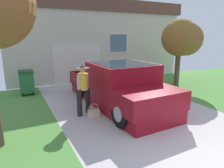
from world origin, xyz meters
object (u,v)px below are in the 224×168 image
Objects in this scene: pickup_truck at (121,87)px; front_yard_tree at (182,39)px; handbag at (94,113)px; house_with_garage at (89,39)px; person_with_hat at (83,87)px; wheeled_trash_bin at (26,81)px.

front_yard_tree is (4.20, 1.35, 1.69)m from pickup_truck.
house_with_garage is at bearing 70.26° from handbag.
front_yard_tree is (5.68, 1.46, 1.48)m from person_with_hat.
house_with_garage is at bearing 43.73° from person_with_hat.
person_with_hat is 3.72m from wheeled_trash_bin.
person_with_hat is at bearing 2.09° from pickup_truck.
person_with_hat is at bearing -66.15° from wheeled_trash_bin.
house_with_garage is at bearing -103.41° from pickup_truck.
person_with_hat is 7.94m from house_with_garage.
house_with_garage reaches higher than person_with_hat.
pickup_truck is 0.48× the size of house_with_garage.
front_yard_tree is (5.46, 1.77, 2.29)m from handbag.
front_yard_tree is 3.13× the size of wheeled_trash_bin.
front_yard_tree reaches higher than handbag.
person_with_hat reaches higher than wheeled_trash_bin.
wheeled_trash_bin is at bearing -138.96° from house_with_garage.
house_with_garage is (1.46, 7.14, 1.59)m from pickup_truck.
person_with_hat is at bearing 125.19° from handbag.
wheeled_trash_bin is (-4.43, -3.86, -1.73)m from house_with_garage.
house_with_garage is at bearing 41.04° from wheeled_trash_bin.
person_with_hat reaches higher than pickup_truck.
house_with_garage reaches higher than handbag.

